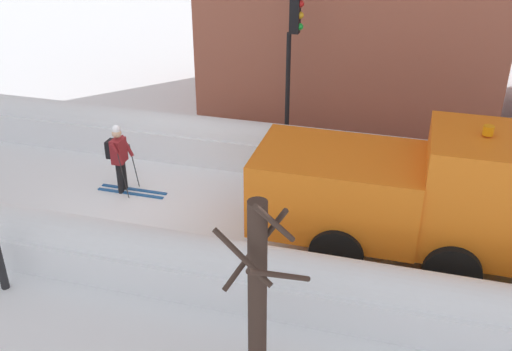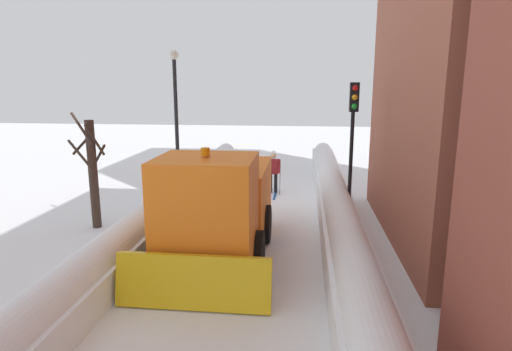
{
  "view_description": "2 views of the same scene",
  "coord_description": "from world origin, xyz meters",
  "px_view_note": "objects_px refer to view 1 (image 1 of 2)",
  "views": [
    {
      "loc": [
        11.29,
        6.28,
        7.28
      ],
      "look_at": [
        0.63,
        3.28,
        1.51
      ],
      "focal_mm": 41.06,
      "sensor_mm": 36.0,
      "label": 1
    },
    {
      "loc": [
        -1.63,
        16.92,
        4.49
      ],
      "look_at": [
        -0.13,
        3.33,
        1.56
      ],
      "focal_mm": 29.98,
      "sensor_mm": 36.0,
      "label": 2
    }
  ],
  "objects_px": {
    "plow_truck": "(403,193)",
    "skier": "(119,155)",
    "traffic_light_pole": "(292,51)",
    "bare_tree_near": "(258,298)"
  },
  "relations": [
    {
      "from": "plow_truck",
      "to": "skier",
      "type": "xyz_separation_m",
      "value": [
        -0.94,
        -6.9,
        -0.48
      ]
    },
    {
      "from": "skier",
      "to": "traffic_light_pole",
      "type": "xyz_separation_m",
      "value": [
        -2.76,
        3.74,
        2.18
      ]
    },
    {
      "from": "bare_tree_near",
      "to": "plow_truck",
      "type": "bearing_deg",
      "value": 157.21
    },
    {
      "from": "traffic_light_pole",
      "to": "bare_tree_near",
      "type": "distance_m",
      "value": 8.29
    },
    {
      "from": "plow_truck",
      "to": "skier",
      "type": "relative_size",
      "value": 3.31
    },
    {
      "from": "traffic_light_pole",
      "to": "bare_tree_near",
      "type": "xyz_separation_m",
      "value": [
        8.07,
        1.33,
        -1.35
      ]
    },
    {
      "from": "skier",
      "to": "bare_tree_near",
      "type": "xyz_separation_m",
      "value": [
        5.31,
        5.07,
        0.83
      ]
    },
    {
      "from": "plow_truck",
      "to": "traffic_light_pole",
      "type": "bearing_deg",
      "value": -139.54
    },
    {
      "from": "traffic_light_pole",
      "to": "skier",
      "type": "bearing_deg",
      "value": -53.56
    },
    {
      "from": "skier",
      "to": "traffic_light_pole",
      "type": "distance_m",
      "value": 5.14
    }
  ]
}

